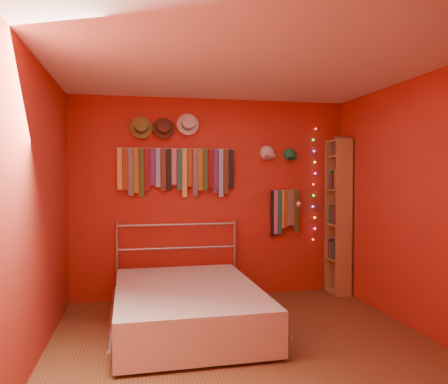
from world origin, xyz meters
TOP-DOWN VIEW (x-y plane):
  - ground at (0.00, 0.00)m, footprint 3.50×3.50m
  - back_wall at (0.00, 1.75)m, footprint 3.50×0.02m
  - right_wall at (1.75, 0.00)m, footprint 0.02×3.50m
  - left_wall at (-1.75, 0.00)m, footprint 0.02×3.50m
  - ceiling at (0.00, 0.00)m, footprint 3.50×3.50m
  - tie_rack at (-0.46, 1.68)m, footprint 1.45×0.03m
  - small_tie_rack at (0.93, 1.69)m, footprint 0.40×0.03m
  - fedora_olive at (-0.89, 1.66)m, footprint 0.28×0.15m
  - fedora_brown at (-0.62, 1.66)m, footprint 0.26×0.14m
  - fedora_white at (-0.32, 1.66)m, footprint 0.27×0.15m
  - cap_white at (0.70, 1.70)m, footprint 0.18×0.23m
  - cap_green at (1.00, 1.70)m, footprint 0.17×0.21m
  - fairy_lights at (1.35, 1.71)m, footprint 0.06×0.02m
  - reading_lamp at (1.05, 1.50)m, footprint 0.07×0.32m
  - bookshelf at (1.66, 1.53)m, footprint 0.25×0.34m
  - bed at (-0.46, 0.62)m, footprint 1.53×2.05m

SIDE VIEW (x-z plane):
  - ground at x=0.00m, z-range 0.00..0.00m
  - bed at x=-0.46m, z-range -0.26..0.72m
  - bookshelf at x=1.66m, z-range 0.02..2.02m
  - small_tie_rack at x=0.93m, z-range 0.79..1.39m
  - reading_lamp at x=1.05m, z-range 1.13..1.22m
  - back_wall at x=0.00m, z-range 0.00..2.50m
  - right_wall at x=1.75m, z-range 0.00..2.50m
  - left_wall at x=-1.75m, z-range 0.00..2.50m
  - fairy_lights at x=1.35m, z-range 0.68..2.16m
  - tie_rack at x=-0.46m, z-range 1.31..1.92m
  - cap_green at x=1.00m, z-range 1.72..1.89m
  - cap_white at x=0.70m, z-range 1.74..1.92m
  - fedora_brown at x=-0.62m, z-range 1.99..2.25m
  - fedora_olive at x=-0.89m, z-range 1.99..2.26m
  - fedora_white at x=-0.32m, z-range 2.04..2.31m
  - ceiling at x=0.00m, z-range 2.49..2.51m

